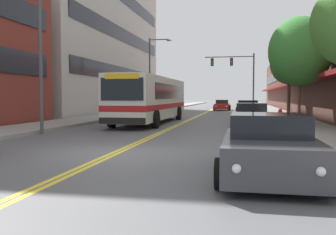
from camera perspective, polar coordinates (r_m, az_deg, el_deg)
ground_plane at (r=48.26m, az=6.57°, el=1.12°), size 240.00×240.00×0.00m
sidewalk_left at (r=49.34m, az=-1.73°, el=1.29°), size 3.27×106.00×0.17m
sidewalk_right at (r=48.21m, az=15.05°, el=1.14°), size 3.27×106.00×0.17m
centre_line at (r=48.26m, az=6.57°, el=1.13°), size 0.34×106.00×0.01m
storefront_row_right at (r=48.98m, az=22.01°, el=5.45°), size 9.10×68.00×7.72m
city_bus at (r=25.02m, az=-2.49°, el=3.05°), size 2.83×12.55×2.96m
car_black_parked_left_mid at (r=42.86m, az=0.05°, el=1.68°), size 2.01×4.66×1.26m
car_dark_grey_parked_right_foreground at (r=8.49m, az=15.07°, el=-4.48°), size 2.15×4.35×1.38m
car_champagne_parked_right_mid at (r=40.01m, az=11.76°, el=1.49°), size 2.05×4.56×1.29m
car_beige_parked_right_far at (r=22.14m, az=12.56°, el=0.24°), size 2.20×4.85×1.37m
car_charcoal_parked_right_end at (r=29.55m, az=12.05°, el=1.05°), size 1.97×4.53×1.46m
car_red_moving_lead at (r=48.01m, az=8.26°, el=1.84°), size 2.04×4.91×1.33m
traffic_signal_mast at (r=45.49m, az=10.49°, el=7.07°), size 5.83×0.38×6.82m
street_lamp_left_near at (r=18.49m, az=-18.27°, el=12.63°), size 1.94×0.28×8.23m
street_lamp_left_far at (r=37.98m, az=-2.32°, el=7.43°), size 2.34×0.28×7.59m
street_tree_right_mid at (r=23.45m, az=19.52°, el=9.49°), size 3.67×3.67×6.24m
street_tree_right_far at (r=33.21m, az=18.00°, el=7.80°), size 3.18×3.18×6.09m
fire_hydrant at (r=21.63m, az=16.72°, el=0.10°), size 0.31×0.23×0.91m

